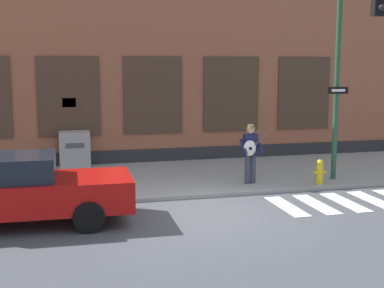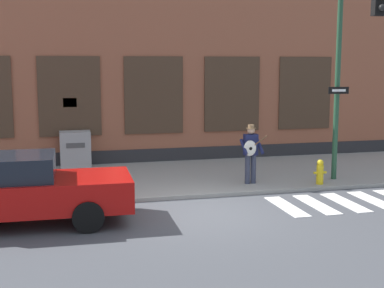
{
  "view_description": "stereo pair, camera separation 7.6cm",
  "coord_description": "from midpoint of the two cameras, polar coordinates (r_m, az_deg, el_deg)",
  "views": [
    {
      "loc": [
        -3.22,
        -11.66,
        3.46
      ],
      "look_at": [
        0.18,
        1.65,
        1.39
      ],
      "focal_mm": 50.0,
      "sensor_mm": 36.0,
      "label": 1
    },
    {
      "loc": [
        -3.14,
        -11.68,
        3.46
      ],
      "look_at": [
        0.18,
        1.65,
        1.39
      ],
      "focal_mm": 50.0,
      "sensor_mm": 36.0,
      "label": 2
    }
  ],
  "objects": [
    {
      "name": "building_backdrop",
      "position": [
        20.24,
        -5.05,
        10.88
      ],
      "size": [
        28.0,
        4.06,
        8.58
      ],
      "color": "#99563D",
      "rests_on": "ground"
    },
    {
      "name": "crosswalk",
      "position": [
        14.46,
        18.93,
        -5.72
      ],
      "size": [
        5.2,
        1.9,
        0.01
      ],
      "color": "silver",
      "rests_on": "ground"
    },
    {
      "name": "busker",
      "position": [
        15.05,
        6.42,
        -0.7
      ],
      "size": [
        0.7,
        0.52,
        1.67
      ],
      "color": "#33384C",
      "rests_on": "sidewalk"
    },
    {
      "name": "utility_box",
      "position": [
        17.75,
        -12.21,
        -0.57
      ],
      "size": [
        0.98,
        0.64,
        1.19
      ],
      "color": "#9E9E9E",
      "rests_on": "sidewalk"
    },
    {
      "name": "sidewalk",
      "position": [
        16.18,
        -2.36,
        -3.59
      ],
      "size": [
        28.0,
        4.96,
        0.1
      ],
      "color": "gray",
      "rests_on": "ground"
    },
    {
      "name": "fire_hydrant",
      "position": [
        15.42,
        13.63,
        -2.93
      ],
      "size": [
        0.38,
        0.2,
        0.7
      ],
      "color": "gold",
      "rests_on": "sidewalk"
    },
    {
      "name": "ground_plane",
      "position": [
        12.58,
        1.2,
        -7.39
      ],
      "size": [
        160.0,
        160.0,
        0.0
      ],
      "primitive_type": "plane",
      "color": "#424449"
    },
    {
      "name": "traffic_light",
      "position": [
        15.06,
        16.93,
        9.43
      ],
      "size": [
        0.72,
        2.64,
        5.36
      ],
      "color": "#234C33",
      "rests_on": "sidewalk"
    },
    {
      "name": "red_car",
      "position": [
        12.11,
        -17.61,
        -4.67
      ],
      "size": [
        4.64,
        2.07,
        1.53
      ],
      "color": "#B20F0C",
      "rests_on": "ground"
    }
  ]
}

